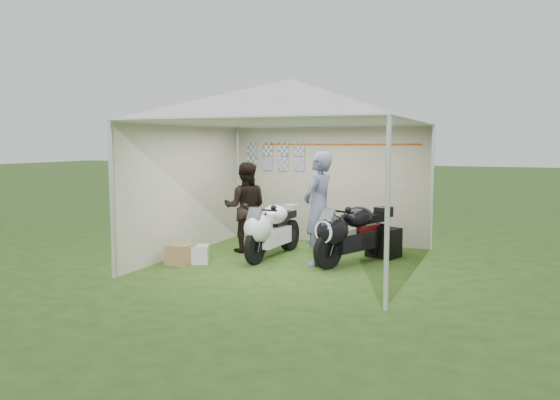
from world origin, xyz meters
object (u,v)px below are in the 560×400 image
(motorcycle_black, at_px, (352,231))
(crate_0, at_px, (195,254))
(canopy_tent, at_px, (292,106))
(motorcycle_white, at_px, (271,228))
(person_blue_jacket, at_px, (318,209))
(paddock_stand, at_px, (383,248))
(crate_1, at_px, (181,254))
(person_dark_jacket, at_px, (246,207))
(equipment_box, at_px, (384,242))

(motorcycle_black, distance_m, crate_0, 2.60)
(motorcycle_black, bearing_deg, canopy_tent, -141.08)
(motorcycle_white, relative_size, person_blue_jacket, 1.03)
(canopy_tent, distance_m, paddock_stand, 2.96)
(motorcycle_black, relative_size, person_blue_jacket, 0.99)
(person_blue_jacket, xyz_separation_m, crate_1, (-2.08, -0.85, -0.76))
(motorcycle_white, bearing_deg, crate_1, -134.45)
(person_dark_jacket, xyz_separation_m, crate_0, (-0.35, -1.17, -0.67))
(motorcycle_white, relative_size, person_dark_jacket, 1.16)
(person_blue_jacket, height_order, equipment_box, person_blue_jacket)
(canopy_tent, bearing_deg, equipment_box, 36.60)
(person_blue_jacket, bearing_deg, canopy_tent, -83.63)
(person_dark_jacket, relative_size, crate_1, 4.39)
(paddock_stand, xyz_separation_m, person_blue_jacket, (-0.83, -1.11, 0.78))
(person_dark_jacket, xyz_separation_m, person_blue_jacket, (1.57, -0.52, 0.11))
(motorcycle_white, distance_m, equipment_box, 1.98)
(canopy_tent, xyz_separation_m, crate_0, (-1.43, -0.69, -2.43))
(person_dark_jacket, bearing_deg, crate_0, 52.29)
(crate_1, bearing_deg, crate_0, 50.60)
(motorcycle_black, bearing_deg, paddock_stand, 90.00)
(equipment_box, bearing_deg, person_blue_jacket, -129.54)
(paddock_stand, height_order, equipment_box, equipment_box)
(canopy_tent, bearing_deg, person_blue_jacket, -4.76)
(motorcycle_black, bearing_deg, person_dark_jacket, -162.37)
(motorcycle_black, xyz_separation_m, equipment_box, (0.38, 0.73, -0.28))
(motorcycle_white, xyz_separation_m, paddock_stand, (1.76, 0.92, -0.37))
(equipment_box, xyz_separation_m, crate_1, (-2.93, -1.88, -0.09))
(paddock_stand, relative_size, equipment_box, 0.77)
(person_blue_jacket, bearing_deg, motorcycle_white, -90.71)
(person_blue_jacket, bearing_deg, paddock_stand, 154.27)
(motorcycle_white, relative_size, motorcycle_black, 1.04)
(motorcycle_white, bearing_deg, person_blue_jacket, -8.47)
(person_dark_jacket, bearing_deg, paddock_stand, 172.64)
(canopy_tent, distance_m, motorcycle_white, 2.11)
(person_dark_jacket, bearing_deg, motorcycle_white, 131.92)
(person_dark_jacket, distance_m, crate_0, 1.39)
(motorcycle_white, xyz_separation_m, equipment_box, (1.78, 0.84, -0.27))
(canopy_tent, xyz_separation_m, paddock_stand, (1.32, 1.07, -2.43))
(motorcycle_white, height_order, person_dark_jacket, person_dark_jacket)
(motorcycle_white, relative_size, paddock_stand, 4.86)
(canopy_tent, bearing_deg, paddock_stand, 39.13)
(person_blue_jacket, bearing_deg, person_dark_jacket, -97.21)
(motorcycle_white, relative_size, equipment_box, 3.72)
(crate_0, relative_size, crate_1, 1.17)
(motorcycle_white, xyz_separation_m, motorcycle_black, (1.40, 0.10, 0.02))
(crate_0, bearing_deg, canopy_tent, 25.79)
(paddock_stand, relative_size, crate_0, 0.90)
(crate_0, bearing_deg, person_blue_jacket, 18.80)
(person_dark_jacket, xyz_separation_m, equipment_box, (2.42, 0.51, -0.56))
(motorcycle_white, height_order, paddock_stand, motorcycle_white)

